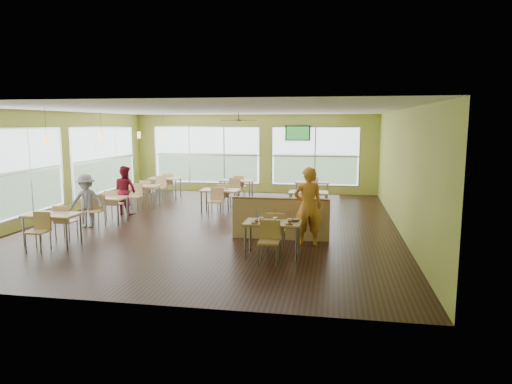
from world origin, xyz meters
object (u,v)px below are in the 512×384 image
food_basket (295,220)px  man_plaid (308,207)px  half_wall_divider (280,218)px  main_table (273,227)px

food_basket → man_plaid: bearing=74.7°
half_wall_divider → main_table: bearing=-90.0°
main_table → half_wall_divider: half_wall_divider is taller
main_table → half_wall_divider: 1.45m
main_table → food_basket: (0.46, 0.12, 0.15)m
half_wall_divider → man_plaid: man_plaid is taller
main_table → man_plaid: bearing=54.2°
half_wall_divider → food_basket: 1.43m
main_table → food_basket: size_ratio=6.70×
half_wall_divider → man_plaid: bearing=-35.2°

